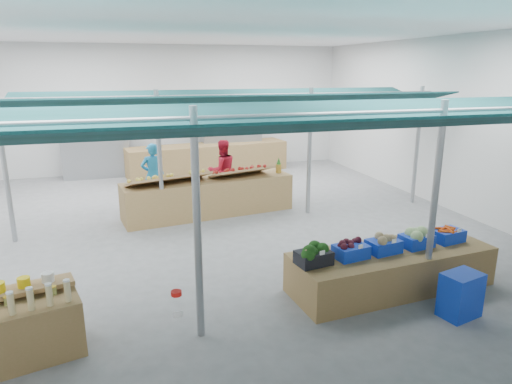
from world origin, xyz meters
TOP-DOWN VIEW (x-y plane):
  - floor at (0.00, 0.00)m, footprint 13.00×13.00m
  - hall at (0.00, 1.44)m, footprint 13.00×13.00m
  - pole_grid at (0.75, -1.75)m, footprint 10.00×4.60m
  - awnings at (0.75, -1.75)m, footprint 9.50×7.08m
  - back_shelving_left at (-2.50, 6.00)m, footprint 2.00×0.50m
  - back_shelving_right at (2.00, 6.00)m, footprint 2.00×0.50m
  - bottle_shelf at (-3.30, -3.85)m, footprint 1.76×1.33m
  - veg_counter at (2.16, -3.57)m, footprint 3.36×1.33m
  - fruit_counter at (0.16, 1.09)m, footprint 4.16×1.50m
  - far_counter at (1.08, 5.60)m, footprint 5.49×1.76m
  - crate_stack at (2.60, -4.62)m, footprint 0.61×0.49m
  - vendor_left at (-1.04, 2.19)m, footprint 0.64×0.46m
  - vendor_right at (0.76, 2.19)m, footprint 0.87×0.72m
  - crate_broccoli at (0.75, -3.67)m, footprint 0.55×0.44m
  - crate_beets at (1.39, -3.63)m, footprint 0.55×0.44m
  - crate_celeriac at (1.98, -3.58)m, footprint 0.55×0.44m
  - crate_cabbage at (2.62, -3.54)m, footprint 0.55×0.44m
  - crate_carrots at (3.25, -3.49)m, footprint 0.55×0.44m
  - sparrow at (0.61, -3.80)m, footprint 0.12×0.09m
  - pole_ribbon at (-1.40, -4.87)m, footprint 0.12×0.12m
  - apple_heap_yellow at (-0.78, 0.87)m, footprint 2.02×1.18m
  - apple_heap_red at (0.99, 1.11)m, footprint 1.63×1.07m
  - pineapple at (2.00, 1.24)m, footprint 0.14×0.14m

SIDE VIEW (x-z plane):
  - floor at x=0.00m, z-range 0.00..0.00m
  - veg_counter at x=2.16m, z-range 0.00..0.64m
  - crate_stack at x=2.60m, z-range 0.00..0.65m
  - bottle_shelf at x=-3.30m, z-range -0.10..0.90m
  - fruit_counter at x=0.16m, z-range 0.00..0.87m
  - far_counter at x=1.08m, z-range 0.00..0.97m
  - crate_carrots at x=3.25m, z-range 0.61..0.90m
  - crate_beets at x=1.39m, z-range 0.63..0.92m
  - crate_celeriac at x=1.98m, z-range 0.63..0.94m
  - crate_broccoli at x=0.75m, z-range 0.62..0.97m
  - crate_cabbage at x=2.62m, z-range 0.62..0.97m
  - vendor_left at x=-1.04m, z-range 0.00..1.63m
  - vendor_right at x=0.76m, z-range 0.00..1.63m
  - sparrow at x=0.61m, z-range 0.83..0.94m
  - back_shelving_left at x=-2.50m, z-range 0.00..2.00m
  - back_shelving_right at x=2.00m, z-range 0.00..2.00m
  - apple_heap_yellow at x=-0.78m, z-range 0.90..1.17m
  - apple_heap_red at x=0.99m, z-range 0.90..1.17m
  - pineapple at x=2.00m, z-range 0.86..1.25m
  - pole_ribbon at x=-1.40m, z-range 0.94..1.22m
  - pole_grid at x=0.75m, z-range 0.31..3.31m
  - hall at x=0.00m, z-range -3.85..9.15m
  - awnings at x=0.75m, z-range 2.63..2.93m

